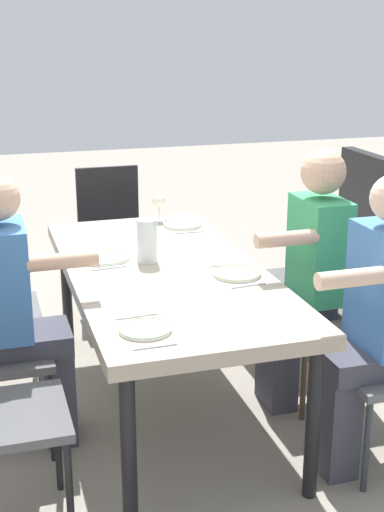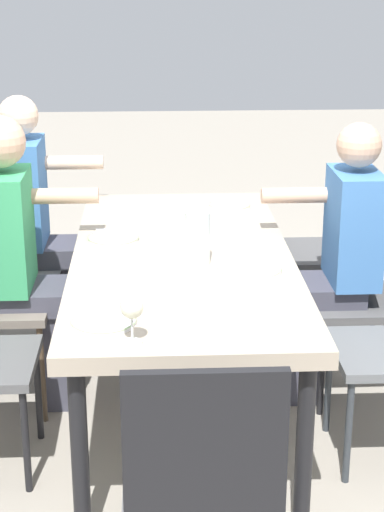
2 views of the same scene
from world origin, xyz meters
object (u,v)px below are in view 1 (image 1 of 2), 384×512
Objects in this scene: water_pitcher at (147,243)px; plate_2 at (104,258)px; diner_woman_green at (307,271)px; diner_guest_third at (22,307)px; chair_east_south at (295,273)px; plate_3 at (182,224)px; chair_mid_south at (338,301)px; plate_0 at (145,329)px; chair_head_east at (112,231)px; dining_table at (165,280)px; plate_1 at (237,274)px; wine_glass_3 at (159,201)px; diner_man_white at (370,319)px.

plate_2 is at bearing 63.36° from water_pitcher.
diner_guest_third is (-0.00, 1.37, -0.03)m from diner_woman_green.
plate_3 is at bearing 60.73° from chair_east_south.
plate_3 is 1.03× the size of water_pitcher.
chair_mid_south reaches higher than plate_0.
chair_mid_south is 1.77m from chair_head_east.
dining_table is 1.40m from chair_head_east.
plate_1 is (-0.06, -0.98, 0.08)m from diner_guest_third.
chair_mid_south is 1.21m from plate_2.
wine_glass_3 is at bearing -18.55° from water_pitcher.
chair_head_east is 2.25m from diner_man_white.
plate_1 is at bearing -127.45° from plate_2.
chair_east_south is 0.69× the size of diner_guest_third.
chair_mid_south is at bearing -145.89° from wine_glass_3.
plate_0 is at bearing 116.65° from chair_mid_south.
wine_glass_3 reaches higher than plate_1.
plate_0 is (-1.09, 1.14, 0.25)m from chair_east_south.
water_pitcher reaches higher than dining_table.
chair_head_east is 0.74× the size of diner_man_white.
wine_glass_3 is (1.01, 0.68, 0.34)m from chair_mid_south.
plate_1 is 1.01× the size of plate_3.
diner_woman_green is 5.11× the size of plate_2.
dining_table is at bearing -154.04° from water_pitcher.
diner_woman_green is 0.40m from plate_1.
chair_mid_south is 4.32× the size of plate_0.
diner_man_white is 5.74× the size of plate_1.
water_pitcher is at bearing -67.54° from diner_guest_third.
plate_1 is at bearing -169.56° from chair_head_east.
chair_mid_south is 1.05m from plate_3.
water_pitcher reaches higher than wine_glass_3.
chair_mid_south is 0.65m from diner_man_white.
diner_man_white reaches higher than plate_0.
water_pitcher is (0.26, 0.74, 0.13)m from diner_woman_green.
plate_2 is (-0.16, 1.13, 0.25)m from chair_east_south.
plate_0 is 0.86m from water_pitcher.
dining_table is at bearing -130.29° from plate_2.
chair_east_south is 4.03× the size of water_pitcher.
plate_2 is (0.42, 0.55, -0.00)m from plate_1.
diner_guest_third reaches higher than chair_head_east.
chair_east_south is at bearing -46.17° from plate_0.
plate_2 is (0.36, 1.13, 0.23)m from chair_mid_south.
chair_mid_south reaches higher than plate_2.
wine_glass_3 reaches higher than plate_3.
chair_east_south is 3.85× the size of plate_1.
water_pitcher is at bearing 70.68° from diner_woman_green.
dining_table is 7.58× the size of plate_2.
wine_glass_3 is at bearing 17.22° from diner_man_white.
plate_0 is at bearing 133.83° from chair_east_south.
plate_1 is (-0.20, -0.30, 0.07)m from dining_table.
water_pitcher is (-0.10, -0.20, 0.09)m from plate_2.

